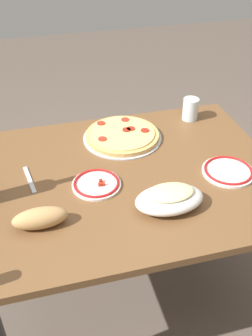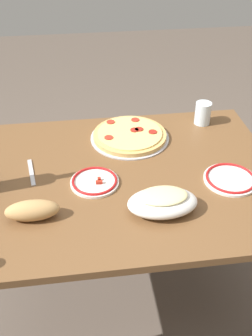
% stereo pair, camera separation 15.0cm
% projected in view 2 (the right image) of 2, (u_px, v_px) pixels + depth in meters
% --- Properties ---
extents(ground_plane, '(8.00, 8.00, 0.00)m').
position_uv_depth(ground_plane, '(126.00, 289.00, 1.94)').
color(ground_plane, brown).
rests_on(ground_plane, ground).
extents(dining_table, '(1.19, 0.90, 0.71)m').
position_uv_depth(dining_table, '(126.00, 198.00, 1.59)').
color(dining_table, brown).
rests_on(dining_table, ground).
extents(pepperoni_pizza, '(0.34, 0.34, 0.03)m').
position_uv_depth(pepperoni_pizza, '(130.00, 135.00, 1.72)').
color(pepperoni_pizza, '#B7B7BC').
rests_on(pepperoni_pizza, dining_table).
extents(baked_pasta_dish, '(0.24, 0.15, 0.08)m').
position_uv_depth(baked_pasta_dish, '(163.00, 201.00, 1.33)').
color(baked_pasta_dish, white).
rests_on(baked_pasta_dish, dining_table).
extents(water_glass, '(0.07, 0.07, 0.10)m').
position_uv_depth(water_glass, '(203.00, 113.00, 1.80)').
color(water_glass, silver).
rests_on(water_glass, dining_table).
extents(side_plate_near, '(0.18, 0.18, 0.02)m').
position_uv_depth(side_plate_near, '(95.00, 181.00, 1.47)').
color(side_plate_near, white).
rests_on(side_plate_near, dining_table).
extents(side_plate_far, '(0.20, 0.20, 0.02)m').
position_uv_depth(side_plate_far, '(230.00, 179.00, 1.48)').
color(side_plate_far, white).
rests_on(side_plate_far, dining_table).
extents(bread_loaf, '(0.18, 0.08, 0.07)m').
position_uv_depth(bread_loaf, '(32.00, 210.00, 1.30)').
color(bread_loaf, tan).
rests_on(bread_loaf, dining_table).
extents(fork_left, '(0.04, 0.17, 0.00)m').
position_uv_depth(fork_left, '(31.00, 172.00, 1.52)').
color(fork_left, '#B7B7BC').
rests_on(fork_left, dining_table).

